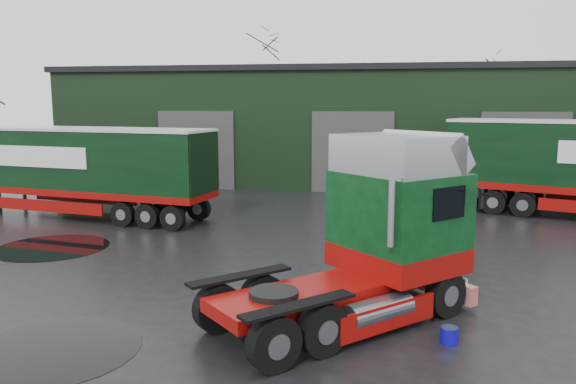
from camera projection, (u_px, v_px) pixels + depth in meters
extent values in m
plane|color=black|center=(245.00, 273.00, 14.64)|extent=(100.00, 100.00, 0.00)
cube|color=black|center=(358.00, 127.00, 33.32)|extent=(32.00, 12.00, 6.00)
cube|color=black|center=(359.00, 73.00, 32.82)|extent=(32.40, 12.40, 0.30)
cylinder|color=#0D07A2|center=(449.00, 335.00, 10.35)|extent=(0.33, 0.33, 0.31)
cylinder|color=black|center=(54.00, 349.00, 10.11)|extent=(3.09, 3.09, 0.01)
cylinder|color=black|center=(409.00, 264.00, 15.45)|extent=(2.65, 2.65, 0.01)
cylinder|color=black|center=(52.00, 247.00, 17.26)|extent=(3.42, 3.42, 0.01)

